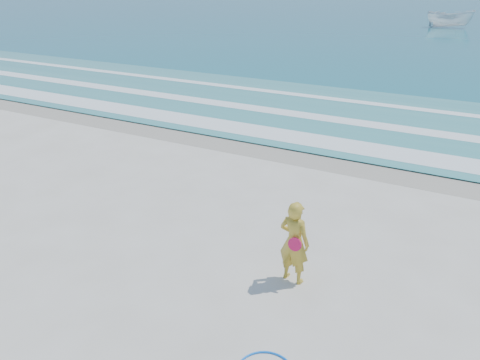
% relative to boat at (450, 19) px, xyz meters
% --- Properties ---
extents(ground, '(400.00, 400.00, 0.00)m').
position_rel_boat_xyz_m(ground, '(-0.13, -53.19, -0.98)').
color(ground, silver).
rests_on(ground, ground).
extents(wet_sand, '(400.00, 2.40, 0.00)m').
position_rel_boat_xyz_m(wet_sand, '(-0.13, -44.19, -0.97)').
color(wet_sand, '#B2A893').
rests_on(wet_sand, ground).
extents(ocean, '(400.00, 190.00, 0.04)m').
position_rel_boat_xyz_m(ocean, '(-0.13, 51.81, -0.96)').
color(ocean, '#19727F').
rests_on(ocean, ground).
extents(shallow, '(400.00, 10.00, 0.01)m').
position_rel_boat_xyz_m(shallow, '(-0.13, -39.19, -0.93)').
color(shallow, '#59B7AD').
rests_on(shallow, ocean).
extents(foam_near, '(400.00, 1.40, 0.01)m').
position_rel_boat_xyz_m(foam_near, '(-0.13, -42.89, -0.92)').
color(foam_near, white).
rests_on(foam_near, shallow).
extents(foam_mid, '(400.00, 0.90, 0.01)m').
position_rel_boat_xyz_m(foam_mid, '(-0.13, -39.99, -0.92)').
color(foam_mid, white).
rests_on(foam_mid, shallow).
extents(foam_far, '(400.00, 0.60, 0.01)m').
position_rel_boat_xyz_m(foam_far, '(-0.13, -36.69, -0.92)').
color(foam_far, white).
rests_on(foam_far, shallow).
extents(boat, '(5.13, 2.86, 1.87)m').
position_rel_boat_xyz_m(boat, '(0.00, 0.00, 0.00)').
color(boat, white).
rests_on(boat, ocean).
extents(woman, '(0.69, 0.50, 1.74)m').
position_rel_boat_xyz_m(woman, '(2.22, -51.06, -0.10)').
color(woman, gold).
rests_on(woman, ground).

